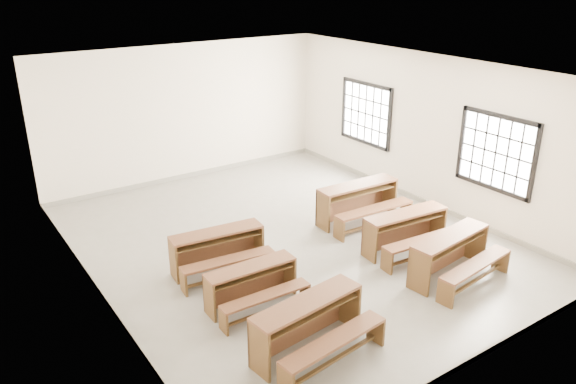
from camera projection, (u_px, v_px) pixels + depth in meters
room at (292, 130)px, 9.81m from camera, size 8.50×8.50×3.20m
desk_set_0 at (310, 323)px, 7.42m from camera, size 1.76×1.05×0.75m
desk_set_1 at (252, 283)px, 8.47m from camera, size 1.45×0.78×0.65m
desk_set_2 at (218, 248)px, 9.43m from camera, size 1.66×0.99×0.71m
desk_set_3 at (452, 253)px, 9.22m from camera, size 1.75×1.05×0.74m
desk_set_4 at (407, 229)px, 10.08m from camera, size 1.69×0.98×0.73m
desk_set_5 at (359, 200)px, 11.25m from camera, size 1.78×0.97×0.79m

